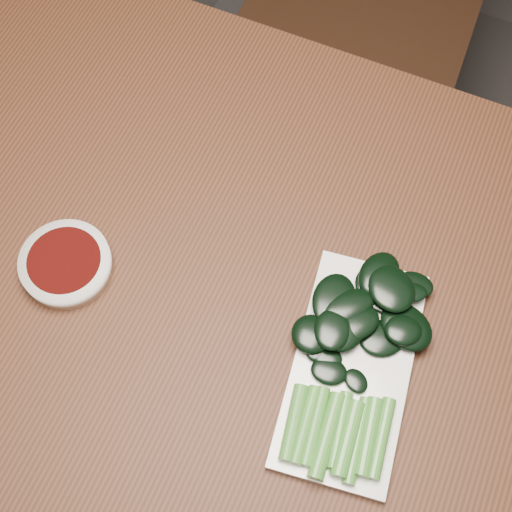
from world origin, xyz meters
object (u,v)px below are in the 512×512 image
at_px(table, 234,300).
at_px(serving_plate, 351,368).
at_px(sauce_bowl, 66,264).
at_px(gai_lan, 355,355).

relative_size(table, serving_plate, 4.79).
relative_size(table, sauce_bowl, 12.25).
distance_m(table, gai_lan, 0.21).
height_order(table, serving_plate, serving_plate).
bearing_deg(serving_plate, table, 164.24).
bearing_deg(serving_plate, sauce_bowl, -177.04).
distance_m(table, sauce_bowl, 0.23).
bearing_deg(table, sauce_bowl, -160.52).
relative_size(sauce_bowl, serving_plate, 0.39).
distance_m(sauce_bowl, serving_plate, 0.38).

